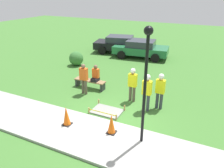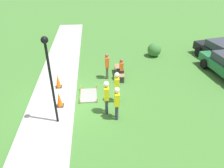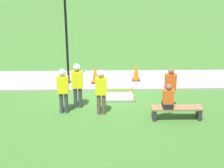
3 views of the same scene
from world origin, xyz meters
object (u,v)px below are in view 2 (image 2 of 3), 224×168
at_px(bystander_in_orange_shirt, 107,65).
at_px(worker_supervisor, 117,101).
at_px(park_bench, 119,72).
at_px(parked_car_black, 223,52).
at_px(worker_trainee, 106,95).
at_px(worker_assistant, 117,85).
at_px(lamppost_near, 49,70).
at_px(person_seated_on_bench, 121,67).
at_px(traffic_cone_far_patch, 59,100).
at_px(traffic_cone_near_patch, 58,81).

bearing_deg(bystander_in_orange_shirt, worker_supervisor, 2.45).
xyz_separation_m(park_bench, parked_car_black, (-1.52, 7.50, 0.42)).
bearing_deg(worker_supervisor, worker_trainee, -137.98).
bearing_deg(worker_assistant, lamppost_near, -63.02).
bearing_deg(lamppost_near, worker_trainee, 104.05).
relative_size(person_seated_on_bench, worker_trainee, 0.51).
height_order(park_bench, worker_assistant, worker_assistant).
bearing_deg(worker_trainee, person_seated_on_bench, 161.25).
bearing_deg(worker_supervisor, bystander_in_orange_shirt, -177.55).
distance_m(traffic_cone_far_patch, park_bench, 4.43).
relative_size(worker_assistant, bystander_in_orange_shirt, 1.04).
bearing_deg(park_bench, bystander_in_orange_shirt, -80.58).
relative_size(park_bench, worker_assistant, 1.05).
distance_m(lamppost_near, parked_car_black, 12.33).
relative_size(traffic_cone_near_patch, lamppost_near, 0.20).
xyz_separation_m(person_seated_on_bench, worker_supervisor, (3.66, -0.65, 0.18)).
bearing_deg(parked_car_black, worker_supervisor, -67.92).
bearing_deg(person_seated_on_bench, parked_car_black, 104.06).
xyz_separation_m(worker_trainee, lamppost_near, (0.57, -2.27, 1.67)).
xyz_separation_m(worker_supervisor, lamppost_near, (0.09, -2.70, 1.70)).
distance_m(worker_assistant, bystander_in_orange_shirt, 2.54).
height_order(park_bench, worker_supervisor, worker_supervisor).
height_order(traffic_cone_far_patch, lamppost_near, lamppost_near).
bearing_deg(bystander_in_orange_shirt, person_seated_on_bench, 75.23).
bearing_deg(worker_supervisor, parked_car_black, 124.32).
height_order(worker_supervisor, bystander_in_orange_shirt, worker_supervisor).
relative_size(park_bench, bystander_in_orange_shirt, 1.10).
xyz_separation_m(worker_supervisor, worker_assistant, (-1.36, 0.15, -0.00)).
distance_m(traffic_cone_near_patch, lamppost_near, 3.73).
xyz_separation_m(traffic_cone_far_patch, worker_assistant, (-0.29, 2.87, 0.51)).
bearing_deg(worker_trainee, traffic_cone_near_patch, -133.24).
height_order(traffic_cone_far_patch, person_seated_on_bench, person_seated_on_bench).
xyz_separation_m(traffic_cone_far_patch, worker_trainee, (0.60, 2.29, 0.55)).
bearing_deg(traffic_cone_far_patch, bystander_in_orange_shirt, 137.60).
bearing_deg(park_bench, worker_supervisor, -8.50).
relative_size(lamppost_near, parked_car_black, 0.88).
height_order(person_seated_on_bench, lamppost_near, lamppost_near).
xyz_separation_m(traffic_cone_near_patch, lamppost_near, (2.98, 0.30, 2.21)).
bearing_deg(person_seated_on_bench, worker_assistant, -12.28).
bearing_deg(parked_car_black, lamppost_near, -74.76).
relative_size(park_bench, person_seated_on_bench, 2.00).
height_order(worker_trainee, lamppost_near, lamppost_near).
relative_size(worker_supervisor, worker_assistant, 1.00).
relative_size(person_seated_on_bench, lamppost_near, 0.22).
bearing_deg(park_bench, traffic_cone_near_patch, -72.87).
relative_size(worker_supervisor, worker_trainee, 0.98).
bearing_deg(bystander_in_orange_shirt, traffic_cone_far_patch, -42.40).
xyz_separation_m(person_seated_on_bench, worker_trainee, (3.18, -1.08, 0.21)).
xyz_separation_m(lamppost_near, parked_car_black, (-5.62, 10.80, -1.95)).
bearing_deg(worker_trainee, worker_supervisor, 42.02).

